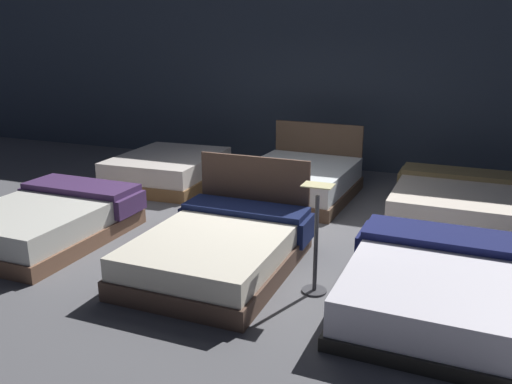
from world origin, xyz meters
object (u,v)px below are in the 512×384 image
at_px(bed_1, 221,248).
at_px(bed_4, 298,181).
at_px(bed_5, 453,200).
at_px(price_sign, 316,252).
at_px(bed_0, 48,220).
at_px(bed_3, 168,169).
at_px(bed_2, 431,285).

distance_m(bed_1, bed_4, 2.76).
height_order(bed_5, price_sign, price_sign).
relative_size(bed_0, bed_5, 0.96).
relative_size(bed_0, bed_1, 0.98).
relative_size(bed_1, bed_4, 1.03).
distance_m(bed_4, bed_5, 2.23).
xyz_separation_m(bed_1, bed_3, (-2.27, 2.69, 0.01)).
xyz_separation_m(bed_2, bed_5, (0.08, 2.82, -0.02)).
distance_m(bed_0, bed_4, 3.60).
height_order(bed_0, bed_3, bed_0).
distance_m(bed_1, bed_3, 3.52).
bearing_deg(bed_0, bed_3, 89.41).
xyz_separation_m(bed_5, price_sign, (-1.14, -2.91, 0.21)).
distance_m(bed_1, price_sign, 1.09).
bearing_deg(bed_5, bed_0, -146.95).
xyz_separation_m(bed_1, bed_4, (-0.02, 2.76, 0.03)).
xyz_separation_m(bed_3, bed_4, (2.25, 0.06, 0.02)).
xyz_separation_m(bed_0, bed_1, (2.29, 0.03, -0.01)).
bearing_deg(price_sign, bed_2, 4.91).
xyz_separation_m(bed_4, bed_5, (2.23, 0.01, -0.05)).
distance_m(bed_3, price_sign, 4.38).
distance_m(bed_2, bed_5, 2.82).
distance_m(bed_0, price_sign, 3.37).
bearing_deg(bed_5, price_sign, -110.17).
height_order(bed_3, bed_5, bed_3).
relative_size(bed_0, price_sign, 1.86).
height_order(bed_2, bed_4, bed_4).
height_order(bed_0, bed_4, bed_4).
bearing_deg(price_sign, bed_3, 139.59).
bearing_deg(bed_1, price_sign, -7.79).
height_order(bed_3, price_sign, price_sign).
bearing_deg(bed_4, bed_2, -50.16).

